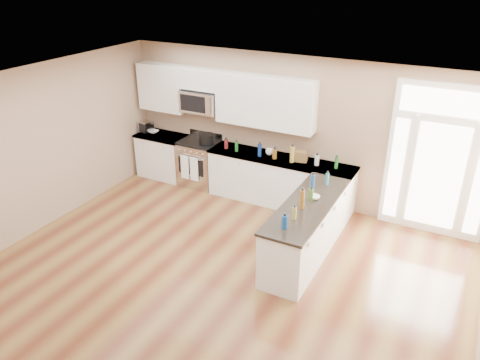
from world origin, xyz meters
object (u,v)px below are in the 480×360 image
Objects in this scene: peninsula_cabinet at (306,232)px; toaster_oven at (146,127)px; kitchen_range at (199,163)px; stockpot at (207,139)px.

toaster_oven reaches higher than peninsula_cabinet.
kitchen_range is 1.45m from toaster_oven.
toaster_oven is (-1.54, 0.03, -0.00)m from stockpot.
peninsula_cabinet is at bearing -26.62° from kitchen_range.
peninsula_cabinet is 8.32× the size of toaster_oven.
toaster_oven is at bearing 161.10° from peninsula_cabinet.
peninsula_cabinet is at bearing -27.87° from stockpot.
kitchen_range is at bearing 170.82° from stockpot.
stockpot is at bearing 13.72° from toaster_oven.
kitchen_range is at bearing 15.05° from toaster_oven.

